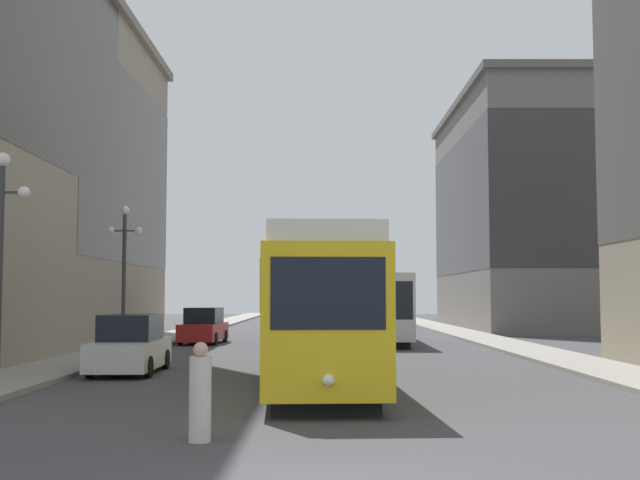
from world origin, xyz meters
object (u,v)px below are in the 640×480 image
Objects in this scene: transit_bus at (375,305)px; pedestrian_crossing_near at (196,395)px; parked_car_left_near at (200,327)px; streetcar at (309,306)px; parked_car_left_mid at (126,346)px; lamp_post_left_far at (120,256)px.

pedestrian_crossing_near is (-5.03, -28.46, -1.19)m from transit_bus.
transit_bus is 9.10m from parked_car_left_near.
streetcar is at bearing -27.48° from pedestrian_crossing_near.
pedestrian_crossing_near is (-1.77, -9.26, -1.34)m from streetcar.
lamp_post_left_far is at bearing 104.70° from parked_car_left_mid.
parked_car_left_near is at bearing -172.57° from transit_bus.
streetcar is 6.36m from parked_car_left_mid.
streetcar is 9.52m from pedestrian_crossing_near.
streetcar is 1.19× the size of transit_bus.
transit_bus is at bearing 60.71° from parked_car_left_mid.
lamp_post_left_far reaches higher than streetcar.
pedestrian_crossing_near is 19.65m from lamp_post_left_far.
transit_bus reaches higher than parked_car_left_mid.
parked_car_left_mid is at bearing -86.63° from parked_car_left_near.
pedestrian_crossing_near is at bearing -72.52° from parked_car_left_mid.
transit_bus is 19.00m from parked_car_left_mid.
streetcar is 9.04× the size of pedestrian_crossing_near.
lamp_post_left_far reaches higher than parked_car_left_near.
parked_car_left_mid is 12.40m from pedestrian_crossing_near.
lamp_post_left_far is at bearing -136.78° from transit_bus.
pedestrian_crossing_near is at bearing -78.44° from parked_car_left_near.
parked_car_left_near is 0.77× the size of lamp_post_left_far.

